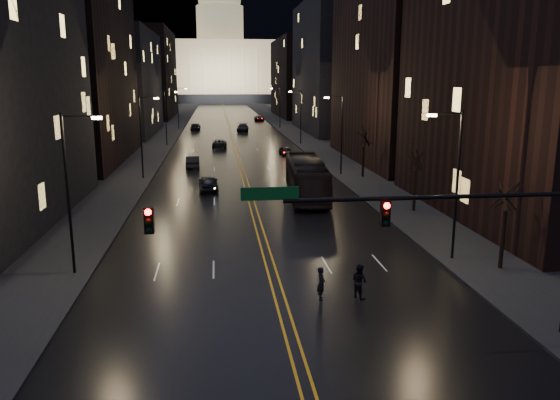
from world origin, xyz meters
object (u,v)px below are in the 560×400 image
object	(u,v)px
receding_car_a	(296,168)
pedestrian_a	(321,284)
traffic_signal	(444,224)
pedestrian_b	(359,281)
bus	(306,178)
oncoming_car_b	(193,162)
oncoming_car_a	(209,183)

from	to	relation	value
receding_car_a	pedestrian_a	xyz separation A→B (m)	(-3.95, -36.17, 0.14)
traffic_signal	pedestrian_a	distance (m)	7.64
traffic_signal	pedestrian_b	distance (m)	6.84
bus	oncoming_car_b	bearing A→B (deg)	125.34
bus	receding_car_a	world-z (taller)	bus
receding_car_a	pedestrian_b	bearing A→B (deg)	-85.44
traffic_signal	pedestrian_a	world-z (taller)	traffic_signal
oncoming_car_b	pedestrian_a	size ratio (longest dim) A/B	2.74
pedestrian_b	pedestrian_a	bearing A→B (deg)	59.09
oncoming_car_a	oncoming_car_b	xyz separation A→B (m)	(-2.09, 14.33, -0.02)
oncoming_car_b	pedestrian_a	world-z (taller)	pedestrian_a
pedestrian_a	pedestrian_b	world-z (taller)	pedestrian_b
oncoming_car_b	receding_car_a	bearing A→B (deg)	151.79
bus	oncoming_car_b	xyz separation A→B (m)	(-11.09, 18.33, -1.06)
pedestrian_a	oncoming_car_b	bearing A→B (deg)	20.78
bus	receding_car_a	distance (m)	12.49
oncoming_car_b	traffic_signal	bearing A→B (deg)	102.37
traffic_signal	oncoming_car_b	distance (m)	48.76
traffic_signal	bus	world-z (taller)	traffic_signal
oncoming_car_a	receding_car_a	world-z (taller)	oncoming_car_a
bus	pedestrian_a	world-z (taller)	bus
traffic_signal	pedestrian_b	world-z (taller)	traffic_signal
bus	pedestrian_b	distance (m)	23.81
bus	pedestrian_b	bearing A→B (deg)	-88.82
oncoming_car_a	receding_car_a	distance (m)	12.91
oncoming_car_b	pedestrian_b	world-z (taller)	pedestrian_b
oncoming_car_a	pedestrian_a	bearing A→B (deg)	99.37
receding_car_a	oncoming_car_b	bearing A→B (deg)	161.30
bus	pedestrian_a	distance (m)	23.99
receding_car_a	pedestrian_b	xyz separation A→B (m)	(-2.03, -36.17, 0.17)
oncoming_car_a	pedestrian_b	xyz separation A→B (m)	(7.76, -27.77, 0.10)
bus	oncoming_car_b	world-z (taller)	bus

